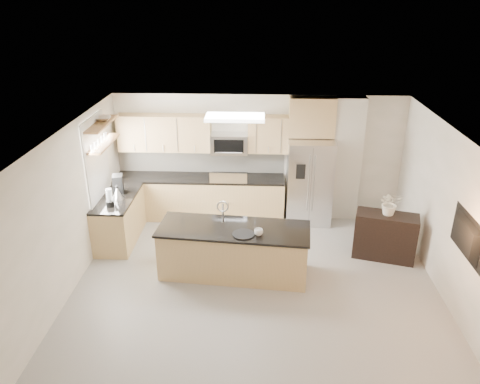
{
  "coord_description": "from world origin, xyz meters",
  "views": [
    {
      "loc": [
        0.03,
        -6.13,
        4.59
      ],
      "look_at": [
        -0.3,
        1.3,
        1.31
      ],
      "focal_mm": 35.0,
      "sensor_mm": 36.0,
      "label": 1
    }
  ],
  "objects_px": {
    "kettle": "(117,193)",
    "television": "(462,236)",
    "bowl": "(103,118)",
    "credenza": "(385,236)",
    "platter": "(243,234)",
    "coffee_maker": "(118,184)",
    "refrigerator": "(309,181)",
    "blender": "(110,199)",
    "cup": "(259,232)",
    "island": "(234,251)",
    "range": "(229,197)",
    "microwave": "(229,143)",
    "flower_vase": "(391,198)"
  },
  "relations": [
    {
      "from": "cup",
      "to": "blender",
      "type": "xyz_separation_m",
      "value": [
        -2.71,
        0.9,
        0.13
      ]
    },
    {
      "from": "range",
      "to": "television",
      "type": "relative_size",
      "value": 1.06
    },
    {
      "from": "flower_vase",
      "to": "cup",
      "type": "bearing_deg",
      "value": -158.81
    },
    {
      "from": "island",
      "to": "coffee_maker",
      "type": "bearing_deg",
      "value": 156.19
    },
    {
      "from": "range",
      "to": "platter",
      "type": "height_order",
      "value": "range"
    },
    {
      "from": "cup",
      "to": "kettle",
      "type": "height_order",
      "value": "kettle"
    },
    {
      "from": "kettle",
      "to": "cup",
      "type": "bearing_deg",
      "value": -24.5
    },
    {
      "from": "microwave",
      "to": "credenza",
      "type": "bearing_deg",
      "value": -28.98
    },
    {
      "from": "refrigerator",
      "to": "coffee_maker",
      "type": "relative_size",
      "value": 4.99
    },
    {
      "from": "blender",
      "to": "bowl",
      "type": "bearing_deg",
      "value": 104.96
    },
    {
      "from": "kettle",
      "to": "island",
      "type": "bearing_deg",
      "value": -23.62
    },
    {
      "from": "refrigerator",
      "to": "cup",
      "type": "xyz_separation_m",
      "value": [
        -1.03,
        -2.33,
        0.05
      ]
    },
    {
      "from": "blender",
      "to": "island",
      "type": "bearing_deg",
      "value": -16.34
    },
    {
      "from": "refrigerator",
      "to": "blender",
      "type": "relative_size",
      "value": 5.25
    },
    {
      "from": "cup",
      "to": "flower_vase",
      "type": "bearing_deg",
      "value": 21.19
    },
    {
      "from": "refrigerator",
      "to": "range",
      "type": "bearing_deg",
      "value": 178.4
    },
    {
      "from": "television",
      "to": "coffee_maker",
      "type": "bearing_deg",
      "value": 68.03
    },
    {
      "from": "credenza",
      "to": "blender",
      "type": "bearing_deg",
      "value": -165.36
    },
    {
      "from": "platter",
      "to": "coffee_maker",
      "type": "distance_m",
      "value": 2.91
    },
    {
      "from": "credenza",
      "to": "bowl",
      "type": "relative_size",
      "value": 2.84
    },
    {
      "from": "microwave",
      "to": "blender",
      "type": "relative_size",
      "value": 2.24
    },
    {
      "from": "cup",
      "to": "coffee_maker",
      "type": "relative_size",
      "value": 0.4
    },
    {
      "from": "kettle",
      "to": "television",
      "type": "relative_size",
      "value": 0.25
    },
    {
      "from": "coffee_maker",
      "to": "credenza",
      "type": "bearing_deg",
      "value": -7.24
    },
    {
      "from": "coffee_maker",
      "to": "blender",
      "type": "bearing_deg",
      "value": -88.12
    },
    {
      "from": "refrigerator",
      "to": "television",
      "type": "bearing_deg",
      "value": -58.96
    },
    {
      "from": "credenza",
      "to": "platter",
      "type": "bearing_deg",
      "value": -146.09
    },
    {
      "from": "platter",
      "to": "bowl",
      "type": "xyz_separation_m",
      "value": [
        -2.64,
        1.56,
        1.49
      ]
    },
    {
      "from": "refrigerator",
      "to": "cup",
      "type": "relative_size",
      "value": 12.56
    },
    {
      "from": "bowl",
      "to": "kettle",
      "type": "bearing_deg",
      "value": -57.06
    },
    {
      "from": "platter",
      "to": "microwave",
      "type": "bearing_deg",
      "value": 98.82
    },
    {
      "from": "cup",
      "to": "television",
      "type": "bearing_deg",
      "value": -14.54
    },
    {
      "from": "refrigerator",
      "to": "island",
      "type": "distance_m",
      "value": 2.58
    },
    {
      "from": "island",
      "to": "bowl",
      "type": "xyz_separation_m",
      "value": [
        -2.46,
        1.33,
        1.94
      ]
    },
    {
      "from": "island",
      "to": "coffee_maker",
      "type": "xyz_separation_m",
      "value": [
        -2.31,
        1.28,
        0.65
      ]
    },
    {
      "from": "refrigerator",
      "to": "kettle",
      "type": "relative_size",
      "value": 6.68
    },
    {
      "from": "bowl",
      "to": "range",
      "type": "bearing_deg",
      "value": 19.92
    },
    {
      "from": "bowl",
      "to": "microwave",
      "type": "bearing_deg",
      "value": 22.67
    },
    {
      "from": "island",
      "to": "platter",
      "type": "relative_size",
      "value": 7.17
    },
    {
      "from": "kettle",
      "to": "television",
      "type": "distance_m",
      "value": 5.88
    },
    {
      "from": "kettle",
      "to": "television",
      "type": "xyz_separation_m",
      "value": [
        5.54,
        -1.96,
        0.31
      ]
    },
    {
      "from": "island",
      "to": "kettle",
      "type": "bearing_deg",
      "value": 161.61
    },
    {
      "from": "bowl",
      "to": "credenza",
      "type": "bearing_deg",
      "value": -7.51
    },
    {
      "from": "range",
      "to": "credenza",
      "type": "distance_m",
      "value": 3.29
    },
    {
      "from": "microwave",
      "to": "platter",
      "type": "height_order",
      "value": "microwave"
    },
    {
      "from": "range",
      "to": "refrigerator",
      "type": "xyz_separation_m",
      "value": [
        1.66,
        -0.05,
        0.42
      ]
    },
    {
      "from": "island",
      "to": "television",
      "type": "bearing_deg",
      "value": -11.31
    },
    {
      "from": "range",
      "to": "refrigerator",
      "type": "bearing_deg",
      "value": -1.6
    },
    {
      "from": "range",
      "to": "kettle",
      "type": "distance_m",
      "value": 2.4
    },
    {
      "from": "refrigerator",
      "to": "flower_vase",
      "type": "xyz_separation_m",
      "value": [
        1.29,
        -1.43,
        0.3
      ]
    }
  ]
}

